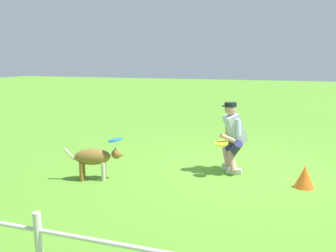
{
  "coord_description": "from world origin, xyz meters",
  "views": [
    {
      "loc": [
        -0.78,
        6.33,
        2.06
      ],
      "look_at": [
        1.19,
        0.49,
        0.9
      ],
      "focal_mm": 38.19,
      "sensor_mm": 36.0,
      "label": 1
    }
  ],
  "objects_px": {
    "person": "(233,135)",
    "dog": "(95,158)",
    "frisbee_flying": "(115,140)",
    "training_cone": "(305,177)",
    "frisbee_held": "(221,143)"
  },
  "relations": [
    {
      "from": "dog",
      "to": "frisbee_flying",
      "type": "xyz_separation_m",
      "value": [
        -0.33,
        -0.11,
        0.32
      ]
    },
    {
      "from": "frisbee_flying",
      "to": "training_cone",
      "type": "distance_m",
      "value": 3.19
    },
    {
      "from": "frisbee_flying",
      "to": "training_cone",
      "type": "bearing_deg",
      "value": -168.94
    },
    {
      "from": "frisbee_flying",
      "to": "training_cone",
      "type": "relative_size",
      "value": 0.68
    },
    {
      "from": "frisbee_flying",
      "to": "frisbee_held",
      "type": "xyz_separation_m",
      "value": [
        -1.7,
        -0.71,
        -0.09
      ]
    },
    {
      "from": "frisbee_held",
      "to": "training_cone",
      "type": "bearing_deg",
      "value": 175.44
    },
    {
      "from": "frisbee_flying",
      "to": "frisbee_held",
      "type": "distance_m",
      "value": 1.84
    },
    {
      "from": "person",
      "to": "frisbee_held",
      "type": "distance_m",
      "value": 0.4
    },
    {
      "from": "training_cone",
      "to": "dog",
      "type": "bearing_deg",
      "value": 11.81
    },
    {
      "from": "frisbee_flying",
      "to": "frisbee_held",
      "type": "relative_size",
      "value": 1.08
    },
    {
      "from": "frisbee_held",
      "to": "person",
      "type": "bearing_deg",
      "value": -111.77
    },
    {
      "from": "person",
      "to": "dog",
      "type": "relative_size",
      "value": 1.32
    },
    {
      "from": "person",
      "to": "training_cone",
      "type": "height_order",
      "value": "person"
    },
    {
      "from": "frisbee_held",
      "to": "frisbee_flying",
      "type": "bearing_deg",
      "value": 22.83
    },
    {
      "from": "person",
      "to": "frisbee_flying",
      "type": "height_order",
      "value": "person"
    }
  ]
}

